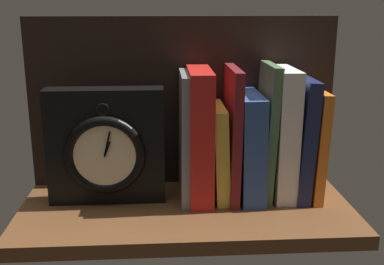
% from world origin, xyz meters
% --- Properties ---
extents(ground_plane, '(0.60, 0.27, 0.03)m').
position_xyz_m(ground_plane, '(0.00, 0.00, -0.01)').
color(ground_plane, brown).
extents(back_panel, '(0.60, 0.01, 0.33)m').
position_xyz_m(back_panel, '(0.00, 0.13, 0.17)').
color(back_panel, black).
rests_on(back_panel, ground_plane).
extents(book_gray_chess, '(0.02, 0.13, 0.24)m').
position_xyz_m(book_gray_chess, '(-0.00, 0.05, 0.12)').
color(book_gray_chess, gray).
rests_on(book_gray_chess, ground_plane).
extents(book_red_requiem, '(0.04, 0.15, 0.24)m').
position_xyz_m(book_red_requiem, '(0.03, 0.05, 0.12)').
color(book_red_requiem, red).
rests_on(book_red_requiem, ground_plane).
extents(book_yellow_seinlanguage, '(0.03, 0.13, 0.18)m').
position_xyz_m(book_yellow_seinlanguage, '(0.06, 0.05, 0.09)').
color(book_yellow_seinlanguage, gold).
rests_on(book_yellow_seinlanguage, ground_plane).
extents(book_maroon_dawkins, '(0.02, 0.14, 0.25)m').
position_xyz_m(book_maroon_dawkins, '(0.09, 0.05, 0.12)').
color(book_maroon_dawkins, maroon).
rests_on(book_maroon_dawkins, ground_plane).
extents(book_blue_modern, '(0.05, 0.15, 0.20)m').
position_xyz_m(book_blue_modern, '(0.12, 0.05, 0.10)').
color(book_blue_modern, '#2D4C8E').
rests_on(book_blue_modern, ground_plane).
extents(book_green_romantic, '(0.03, 0.12, 0.25)m').
position_xyz_m(book_green_romantic, '(0.15, 0.05, 0.13)').
color(book_green_romantic, '#476B44').
rests_on(book_green_romantic, ground_plane).
extents(book_white_catcher, '(0.04, 0.13, 0.24)m').
position_xyz_m(book_white_catcher, '(0.18, 0.05, 0.12)').
color(book_white_catcher, silver).
rests_on(book_white_catcher, ground_plane).
extents(book_navy_bierce, '(0.03, 0.14, 0.23)m').
position_xyz_m(book_navy_bierce, '(0.22, 0.05, 0.11)').
color(book_navy_bierce, '#192147').
rests_on(book_navy_bierce, ground_plane).
extents(book_orange_pandolfini, '(0.02, 0.14, 0.21)m').
position_xyz_m(book_orange_pandolfini, '(0.24, 0.05, 0.10)').
color(book_orange_pandolfini, orange).
rests_on(book_orange_pandolfini, ground_plane).
extents(framed_clock, '(0.21, 0.06, 0.21)m').
position_xyz_m(framed_clock, '(-0.14, 0.04, 0.10)').
color(framed_clock, black).
rests_on(framed_clock, ground_plane).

